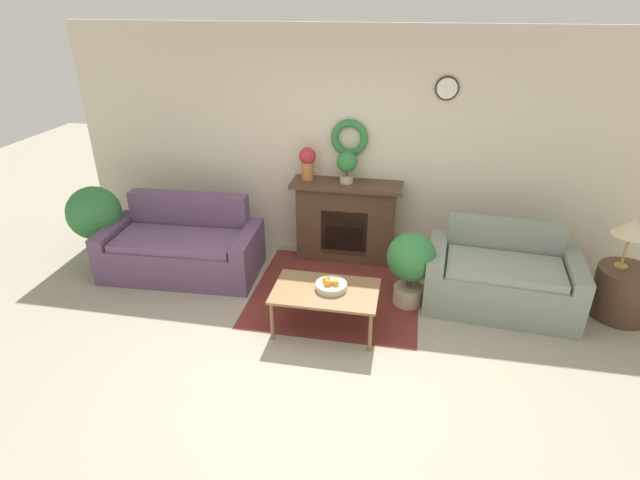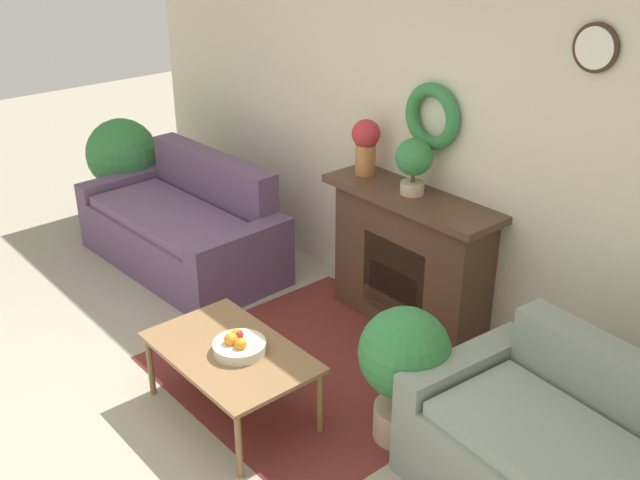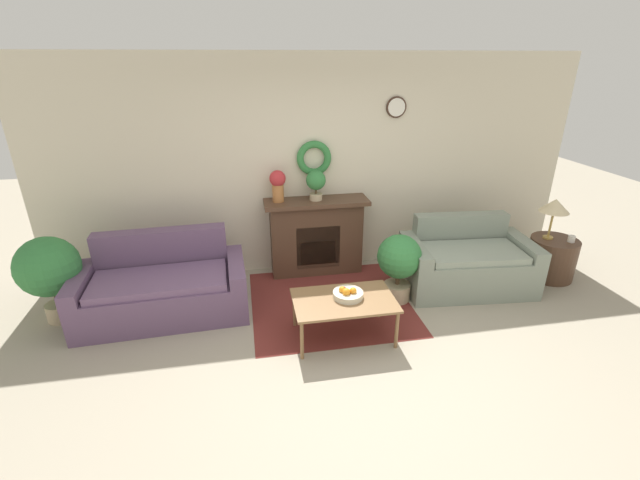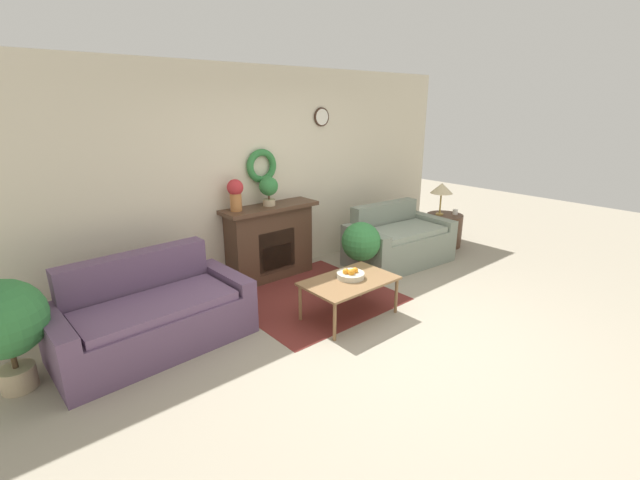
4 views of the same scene
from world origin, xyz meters
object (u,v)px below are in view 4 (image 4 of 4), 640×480
at_px(mug, 455,212).
at_px(potted_plant_floor_by_couch, 4,322).
at_px(side_table_by_loveseat, 444,230).
at_px(coffee_table, 349,283).
at_px(fireplace, 270,242).
at_px(potted_plant_on_mantel, 269,188).
at_px(couch_left, 152,316).
at_px(vase_on_mantel_left, 235,193).
at_px(loveseat_right, 398,242).
at_px(table_lamp, 442,189).
at_px(potted_plant_floor_by_loveseat, 361,246).
at_px(fruit_bowl, 350,274).

relative_size(mug, potted_plant_floor_by_couch, 0.09).
bearing_deg(side_table_by_loveseat, coffee_table, -165.00).
bearing_deg(side_table_by_loveseat, fireplace, 166.46).
relative_size(coffee_table, side_table_by_loveseat, 1.74).
bearing_deg(fireplace, potted_plant_on_mantel, -102.47).
bearing_deg(couch_left, mug, -4.03).
bearing_deg(vase_on_mantel_left, coffee_table, -71.94).
distance_m(side_table_by_loveseat, potted_plant_on_mantel, 3.16).
bearing_deg(loveseat_right, mug, 1.54).
bearing_deg(loveseat_right, table_lamp, 9.03).
relative_size(potted_plant_floor_by_couch, potted_plant_floor_by_loveseat, 1.18).
bearing_deg(side_table_by_loveseat, couch_left, 179.71).
relative_size(potted_plant_on_mantel, potted_plant_floor_by_couch, 0.39).
xyz_separation_m(mug, vase_on_mantel_left, (-3.53, 0.81, 0.66)).
xyz_separation_m(fruit_bowl, potted_plant_floor_by_couch, (-2.99, 0.82, 0.13)).
xyz_separation_m(loveseat_right, vase_on_mantel_left, (-2.20, 0.74, 0.91)).
distance_m(fireplace, potted_plant_floor_by_loveseat, 1.20).
xyz_separation_m(side_table_by_loveseat, mug, (0.13, -0.10, 0.30)).
bearing_deg(fireplace, loveseat_right, -22.87).
distance_m(fruit_bowl, side_table_by_loveseat, 2.97).
relative_size(table_lamp, vase_on_mantel_left, 1.33).
relative_size(mug, potted_plant_floor_by_loveseat, 0.10).
bearing_deg(potted_plant_floor_by_couch, potted_plant_floor_by_loveseat, -3.93).
relative_size(couch_left, mug, 21.60).
bearing_deg(potted_plant_floor_by_loveseat, mug, 2.10).
bearing_deg(potted_plant_floor_by_loveseat, loveseat_right, 9.53).
xyz_separation_m(fireplace, fruit_bowl, (0.06, -1.46, -0.03)).
bearing_deg(potted_plant_on_mantel, table_lamp, -12.48).
height_order(loveseat_right, vase_on_mantel_left, vase_on_mantel_left).
bearing_deg(mug, loveseat_right, 176.79).
relative_size(loveseat_right, table_lamp, 3.05).
distance_m(coffee_table, table_lamp, 3.01).
distance_m(loveseat_right, potted_plant_floor_by_couch, 4.67).
height_order(couch_left, fruit_bowl, couch_left).
bearing_deg(fruit_bowl, table_lamp, 16.09).
relative_size(fruit_bowl, vase_on_mantel_left, 0.78).
xyz_separation_m(side_table_by_loveseat, potted_plant_floor_by_couch, (-5.86, 0.07, 0.35)).
distance_m(couch_left, potted_plant_floor_by_loveseat, 2.64).
height_order(couch_left, potted_plant_floor_by_loveseat, couch_left).
height_order(coffee_table, vase_on_mantel_left, vase_on_mantel_left).
distance_m(loveseat_right, coffee_table, 1.88).
height_order(fireplace, vase_on_mantel_left, vase_on_mantel_left).
relative_size(couch_left, table_lamp, 3.51).
height_order(side_table_by_loveseat, vase_on_mantel_left, vase_on_mantel_left).
bearing_deg(fireplace, couch_left, -159.47).
relative_size(fruit_bowl, potted_plant_floor_by_couch, 0.32).
xyz_separation_m(table_lamp, vase_on_mantel_left, (-3.33, 0.65, 0.27)).
relative_size(fireplace, vase_on_mantel_left, 3.35).
relative_size(loveseat_right, potted_plant_floor_by_couch, 1.65).
relative_size(fruit_bowl, table_lamp, 0.59).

